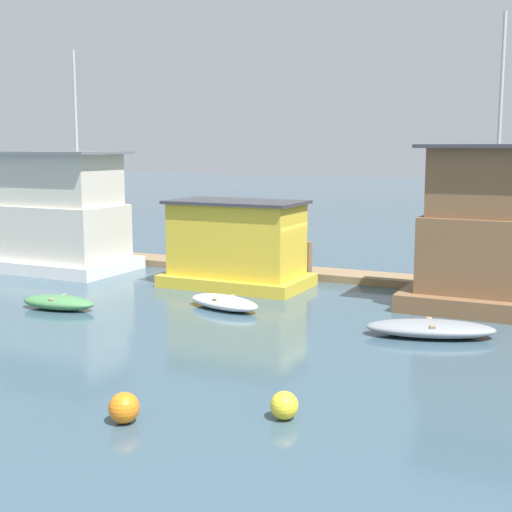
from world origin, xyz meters
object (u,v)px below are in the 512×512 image
dinghy_grey (431,329)px  dinghy_white (224,302)px  houseboat_yellow (237,245)px  houseboat_white (59,216)px  houseboat_brown (483,239)px  mooring_post_near_right (492,280)px  buoy_yellow (284,405)px  dinghy_green (58,302)px  buoy_orange (124,408)px  mooring_post_near_left (309,262)px

dinghy_grey → dinghy_white: bearing=175.8°
houseboat_yellow → dinghy_white: houseboat_yellow is taller
dinghy_white → dinghy_grey: 7.02m
houseboat_white → houseboat_yellow: size_ratio=1.70×
houseboat_brown → mooring_post_near_right: size_ratio=7.24×
mooring_post_near_right → buoy_yellow: size_ratio=2.32×
dinghy_green → houseboat_yellow: bearing=60.5°
houseboat_yellow → dinghy_white: size_ratio=1.81×
houseboat_yellow → buoy_orange: size_ratio=8.90×
dinghy_white → buoy_yellow: buoy_yellow is taller
buoy_yellow → houseboat_yellow: bearing=121.5°
dinghy_grey → dinghy_green: bearing=-170.7°
houseboat_white → dinghy_grey: 17.85m
dinghy_white → mooring_post_near_right: mooring_post_near_right is taller
dinghy_green → mooring_post_near_right: 15.18m
houseboat_white → buoy_yellow: size_ratio=16.40×
dinghy_grey → buoy_orange: (-3.99, -9.12, 0.07)m
houseboat_white → buoy_orange: size_ratio=15.16×
houseboat_yellow → houseboat_brown: 9.20m
dinghy_green → mooring_post_near_left: 10.01m
houseboat_white → buoy_yellow: bearing=-36.3°
dinghy_green → mooring_post_near_left: (5.70, 8.21, 0.58)m
dinghy_grey → buoy_yellow: buoy_yellow is taller
houseboat_brown → buoy_yellow: houseboat_brown is taller
dinghy_white → buoy_yellow: (5.76, -8.08, 0.06)m
houseboat_yellow → dinghy_grey: houseboat_yellow is taller
houseboat_yellow → buoy_yellow: houseboat_yellow is taller
houseboat_brown → dinghy_green: 14.27m
houseboat_white → mooring_post_near_right: houseboat_white is taller
houseboat_yellow → mooring_post_near_right: (9.25, 2.02, -0.94)m
mooring_post_near_right → mooring_post_near_left: 7.07m
buoy_yellow → dinghy_green: bearing=152.4°
mooring_post_near_left → buoy_orange: size_ratio=2.64×
dinghy_grey → mooring_post_near_left: size_ratio=2.39×
dinghy_white → mooring_post_near_right: bearing=36.3°
houseboat_yellow → buoy_orange: bearing=-71.5°
buoy_orange → dinghy_grey: bearing=66.4°
mooring_post_near_left → buoy_yellow: bearing=-70.0°
dinghy_grey → buoy_yellow: size_ratio=6.82×
dinghy_white → buoy_yellow: bearing=-54.5°
dinghy_green → mooring_post_near_right: mooring_post_near_right is taller
houseboat_yellow → dinghy_green: (-3.51, -6.19, -1.37)m
mooring_post_near_right → buoy_orange: (-4.80, -15.36, -0.35)m
buoy_yellow → houseboat_white: bearing=143.7°
houseboat_white → dinghy_green: houseboat_white is taller
houseboat_brown → mooring_post_near_right: bearing=87.6°
houseboat_yellow → dinghy_green: size_ratio=1.99×
mooring_post_near_right → buoy_orange: size_ratio=2.14×
houseboat_yellow → buoy_yellow: (7.21, -11.79, -1.31)m
dinghy_green → dinghy_white: (4.96, 2.48, -0.01)m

